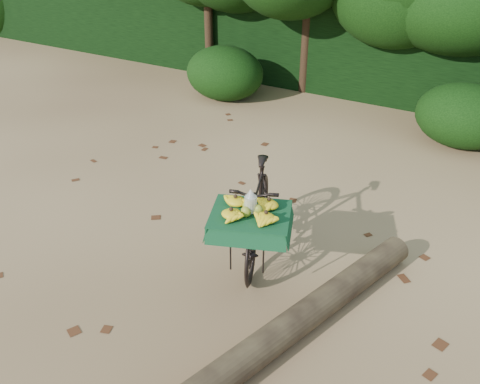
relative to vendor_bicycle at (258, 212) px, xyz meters
The scene contains 6 objects.
ground 0.54m from the vendor_bicycle, 133.07° to the right, with size 80.00×80.00×0.00m, color tan.
vendor_bicycle is the anchor object (origin of this frame).
fallen_log 1.51m from the vendor_bicycle, 55.59° to the right, with size 0.28×0.28×3.92m, color brown.
hedge_backdrop 6.25m from the vendor_bicycle, 90.54° to the left, with size 26.00×1.80×1.80m, color black.
bush_clumps 4.26m from the vendor_bicycle, 84.05° to the left, with size 8.80×1.70×0.90m, color black, non-canonical shape.
leaf_litter 0.80m from the vendor_bicycle, 95.66° to the left, with size 7.00×7.30×0.01m, color #4C2714, non-canonical shape.
Camera 1 is at (2.25, -4.05, 3.48)m, focal length 38.00 mm.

